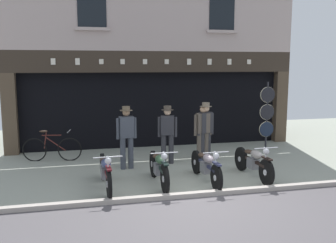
{
  "coord_description": "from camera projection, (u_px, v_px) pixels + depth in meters",
  "views": [
    {
      "loc": [
        -2.54,
        -7.5,
        2.87
      ],
      "look_at": [
        -0.14,
        2.72,
        1.27
      ],
      "focal_mm": 40.43,
      "sensor_mm": 36.0,
      "label": 1
    }
  ],
  "objects": [
    {
      "name": "tyre_sign_pole",
      "position": [
        267.0,
        113.0,
        12.64
      ],
      "size": [
        0.53,
        0.06,
        2.29
      ],
      "color": "#232328",
      "rests_on": "ground"
    },
    {
      "name": "shopkeeper_center",
      "position": [
        167.0,
        132.0,
        10.91
      ],
      "size": [
        0.55,
        0.35,
        1.69
      ],
      "rotation": [
        0.0,
        0.0,
        2.9
      ],
      "color": "#2D2D33",
      "rests_on": "ground"
    },
    {
      "name": "advert_board_near",
      "position": [
        99.0,
        96.0,
        12.73
      ],
      "size": [
        0.74,
        0.03,
        0.91
      ],
      "color": "beige"
    },
    {
      "name": "leaning_bicycle",
      "position": [
        52.0,
        148.0,
        11.27
      ],
      "size": [
        1.73,
        0.5,
        0.95
      ],
      "rotation": [
        0.0,
        0.0,
        -1.73
      ],
      "color": "black",
      "rests_on": "ground"
    },
    {
      "name": "shop_facade",
      "position": [
        146.0,
        94.0,
        14.72
      ],
      "size": [
        10.16,
        4.42,
        6.22
      ],
      "color": "black",
      "rests_on": "ground"
    },
    {
      "name": "ground",
      "position": [
        219.0,
        216.0,
        7.29
      ],
      "size": [
        21.86,
        22.0,
        0.18
      ],
      "color": "#989C8C"
    },
    {
      "name": "motorcycle_center_right",
      "position": [
        253.0,
        161.0,
        9.58
      ],
      "size": [
        0.62,
        1.99,
        0.92
      ],
      "rotation": [
        0.0,
        0.0,
        3.18
      ],
      "color": "black",
      "rests_on": "ground"
    },
    {
      "name": "motorcycle_center",
      "position": [
        206.0,
        165.0,
        9.24
      ],
      "size": [
        0.62,
        2.06,
        0.9
      ],
      "rotation": [
        0.0,
        0.0,
        3.16
      ],
      "color": "black",
      "rests_on": "ground"
    },
    {
      "name": "assistant_far_right",
      "position": [
        203.0,
        131.0,
        11.27
      ],
      "size": [
        0.56,
        0.26,
        1.63
      ],
      "rotation": [
        0.0,
        0.0,
        3.21
      ],
      "color": "brown",
      "rests_on": "ground"
    },
    {
      "name": "salesman_left",
      "position": [
        127.0,
        134.0,
        10.34
      ],
      "size": [
        0.56,
        0.34,
        1.74
      ],
      "rotation": [
        0.0,
        0.0,
        3.24
      ],
      "color": "#3D424C",
      "rests_on": "ground"
    },
    {
      "name": "salesman_right",
      "position": [
        205.0,
        128.0,
        11.29
      ],
      "size": [
        0.55,
        0.36,
        1.74
      ],
      "rotation": [
        0.0,
        0.0,
        3.39
      ],
      "color": "#2D2D33",
      "rests_on": "ground"
    },
    {
      "name": "advert_board_far",
      "position": [
        64.0,
        99.0,
        12.48
      ],
      "size": [
        0.75,
        0.03,
        1.11
      ],
      "color": "silver"
    },
    {
      "name": "motorcycle_center_left",
      "position": [
        159.0,
        167.0,
        9.02
      ],
      "size": [
        0.62,
        1.99,
        0.93
      ],
      "rotation": [
        0.0,
        0.0,
        3.14
      ],
      "color": "black",
      "rests_on": "ground"
    },
    {
      "name": "motorcycle_left",
      "position": [
        106.0,
        171.0,
        8.71
      ],
      "size": [
        0.62,
        2.11,
        0.92
      ],
      "rotation": [
        0.0,
        0.0,
        3.17
      ],
      "color": "black",
      "rests_on": "ground"
    }
  ]
}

